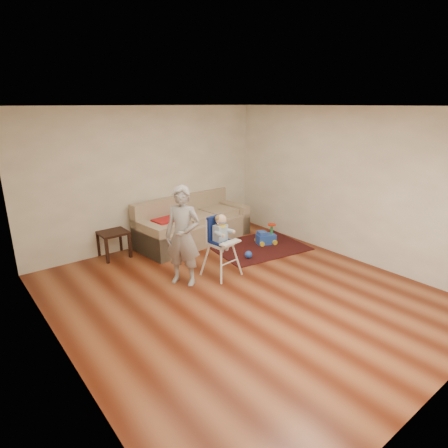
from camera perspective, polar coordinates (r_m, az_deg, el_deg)
ground at (r=5.75m, az=2.52°, el=-10.50°), size 5.50×5.50×0.00m
room_envelope at (r=5.53m, az=-0.82°, el=8.97°), size 5.04×5.52×2.72m
sofa at (r=7.67m, az=-4.64°, el=0.59°), size 2.46×1.21×0.92m
side_table at (r=7.24m, az=-16.45°, el=-2.95°), size 0.50×0.50×0.50m
area_rug at (r=7.50m, az=5.29°, el=-3.49°), size 1.93×1.56×0.01m
ride_on_toy at (r=7.61m, az=6.42°, el=-1.52°), size 0.44×0.37×0.41m
toy_ball at (r=6.91m, az=3.75°, el=-4.67°), size 0.14×0.14×0.14m
high_chair at (r=6.12m, az=-0.45°, el=-3.40°), size 0.55×0.55×1.06m
adult at (r=5.79m, az=-6.29°, el=-1.86°), size 0.63×0.69×1.57m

